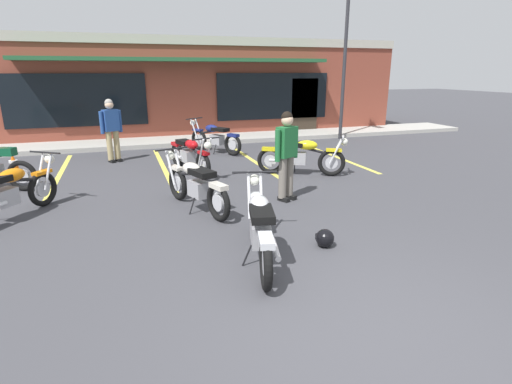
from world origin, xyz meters
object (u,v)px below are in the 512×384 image
at_px(person_in_shorts_foreground, 287,151).
at_px(traffic_cone, 14,164).
at_px(motorcycle_green_cafe_racer, 9,192).
at_px(helmet_on_pavement, 325,238).
at_px(motorcycle_foreground_classic, 260,226).
at_px(motorcycle_orange_scrambler, 302,156).
at_px(person_in_black_shirt, 111,127).
at_px(motorcycle_red_sportbike, 190,154).
at_px(motorcycle_silver_naked, 215,137).
at_px(parking_lot_lamp_post, 347,42).
at_px(motorcycle_black_cruiser, 196,184).

distance_m(person_in_shorts_foreground, traffic_cone, 6.65).
bearing_deg(motorcycle_green_cafe_racer, helmet_on_pavement, -31.11).
relative_size(motorcycle_foreground_classic, motorcycle_orange_scrambler, 1.08).
relative_size(motorcycle_foreground_classic, person_in_black_shirt, 1.24).
distance_m(motorcycle_green_cafe_racer, traffic_cone, 3.42).
distance_m(motorcycle_red_sportbike, person_in_black_shirt, 2.65).
xyz_separation_m(motorcycle_red_sportbike, motorcycle_silver_naked, (1.14, 2.32, 0.00)).
distance_m(person_in_shorts_foreground, parking_lot_lamp_post, 7.86).
height_order(motorcycle_black_cruiser, motorcycle_green_cafe_racer, same).
bearing_deg(motorcycle_green_cafe_racer, motorcycle_red_sportbike, 32.63).
relative_size(motorcycle_black_cruiser, traffic_cone, 3.84).
distance_m(motorcycle_silver_naked, parking_lot_lamp_post, 5.73).
relative_size(motorcycle_black_cruiser, person_in_shorts_foreground, 1.22).
bearing_deg(motorcycle_silver_naked, person_in_shorts_foreground, -87.22).
bearing_deg(helmet_on_pavement, motorcycle_black_cruiser, 123.15).
distance_m(motorcycle_foreground_classic, person_in_black_shirt, 7.08).
distance_m(motorcycle_green_cafe_racer, parking_lot_lamp_post, 11.18).
bearing_deg(motorcycle_red_sportbike, person_in_black_shirt, 131.92).
relative_size(motorcycle_orange_scrambler, traffic_cone, 3.63).
distance_m(motorcycle_silver_naked, person_in_black_shirt, 2.95).
relative_size(motorcycle_green_cafe_racer, person_in_shorts_foreground, 1.09).
bearing_deg(motorcycle_green_cafe_racer, motorcycle_silver_naked, 44.84).
bearing_deg(person_in_black_shirt, motorcycle_red_sportbike, -48.08).
distance_m(motorcycle_black_cruiser, parking_lot_lamp_post, 9.13).
distance_m(motorcycle_green_cafe_racer, person_in_black_shirt, 4.41).
distance_m(motorcycle_foreground_classic, motorcycle_black_cruiser, 2.28).
distance_m(motorcycle_orange_scrambler, parking_lot_lamp_post, 6.22).
height_order(motorcycle_red_sportbike, motorcycle_silver_naked, same).
xyz_separation_m(motorcycle_silver_naked, motorcycle_green_cafe_racer, (-4.49, -4.46, 0.00)).
bearing_deg(traffic_cone, person_in_shorts_foreground, -35.63).
height_order(motorcycle_red_sportbike, person_in_black_shirt, person_in_black_shirt).
distance_m(motorcycle_green_cafe_racer, person_in_shorts_foreground, 4.78).
relative_size(person_in_shorts_foreground, helmet_on_pavement, 6.44).
distance_m(motorcycle_black_cruiser, helmet_on_pavement, 2.61).
distance_m(motorcycle_red_sportbike, motorcycle_green_cafe_racer, 3.97).
distance_m(person_in_black_shirt, person_in_shorts_foreground, 5.55).
bearing_deg(motorcycle_foreground_classic, motorcycle_green_cafe_racer, 141.40).
relative_size(motorcycle_foreground_classic, traffic_cone, 3.92).
height_order(motorcycle_orange_scrambler, traffic_cone, motorcycle_orange_scrambler).
bearing_deg(person_in_black_shirt, motorcycle_foreground_classic, -75.00).
relative_size(motorcycle_green_cafe_racer, motorcycle_orange_scrambler, 0.95).
bearing_deg(motorcycle_red_sportbike, person_in_shorts_foreground, -62.41).
relative_size(motorcycle_red_sportbike, motorcycle_orange_scrambler, 1.07).
bearing_deg(helmet_on_pavement, motorcycle_silver_naked, 89.46).
bearing_deg(person_in_shorts_foreground, motorcycle_orange_scrambler, 56.56).
distance_m(motorcycle_silver_naked, motorcycle_green_cafe_racer, 6.33).
bearing_deg(traffic_cone, person_in_black_shirt, 18.02).
bearing_deg(motorcycle_red_sportbike, traffic_cone, 163.20).
distance_m(motorcycle_foreground_classic, motorcycle_silver_naked, 7.28).
bearing_deg(motorcycle_black_cruiser, person_in_shorts_foreground, -0.10).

